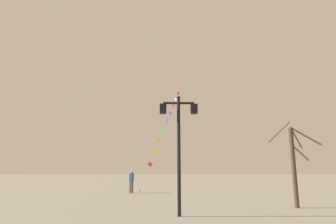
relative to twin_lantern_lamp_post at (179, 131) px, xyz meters
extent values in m
plane|color=gray|center=(-1.54, 11.16, -3.35)|extent=(160.00, 160.00, 0.00)
cylinder|color=black|center=(0.00, 0.00, -1.02)|extent=(0.14, 0.14, 4.66)
sphere|color=black|center=(0.00, 0.00, 1.40)|extent=(0.16, 0.16, 0.16)
cube|color=black|center=(0.00, 0.00, 1.17)|extent=(1.29, 0.08, 0.08)
cube|color=black|center=(-0.65, 0.00, 0.92)|extent=(0.28, 0.28, 0.40)
cube|color=beige|center=(-0.65, 0.00, 0.92)|extent=(0.19, 0.19, 0.30)
cube|color=black|center=(0.65, 0.00, 0.92)|extent=(0.28, 0.28, 0.40)
cube|color=beige|center=(0.65, 0.00, 0.92)|extent=(0.19, 0.19, 0.30)
cylinder|color=brown|center=(-2.49, 12.34, -3.26)|extent=(0.06, 0.06, 0.18)
cylinder|color=silver|center=(-2.15, 13.60, -2.14)|extent=(0.70, 2.53, 2.07)
cylinder|color=silver|center=(-1.61, 15.63, -0.49)|extent=(0.44, 1.57, 1.28)
cylinder|color=silver|center=(-1.19, 17.18, 0.78)|extent=(0.44, 1.57, 1.28)
cylinder|color=silver|center=(-0.78, 18.73, 2.04)|extent=(0.44, 1.57, 1.28)
cylinder|color=silver|center=(-0.36, 20.29, 3.31)|extent=(0.44, 1.57, 1.28)
cylinder|color=silver|center=(0.05, 21.84, 4.57)|extent=(0.44, 1.57, 1.28)
cylinder|color=silver|center=(0.47, 23.39, 5.84)|extent=(0.44, 1.57, 1.28)
cylinder|color=silver|center=(0.88, 24.94, 7.10)|extent=(0.44, 1.57, 1.28)
cylinder|color=silver|center=(1.30, 26.49, 8.37)|extent=(0.44, 1.57, 1.28)
cylinder|color=silver|center=(1.71, 28.04, 9.63)|extent=(0.44, 1.57, 1.28)
cube|color=red|center=(-1.82, 14.85, -1.12)|extent=(0.49, 0.04, 0.49)
cylinder|color=red|center=(-1.82, 14.85, -1.43)|extent=(0.02, 0.03, 0.24)
cube|color=orange|center=(-1.40, 16.41, 0.15)|extent=(0.48, 0.16, 0.49)
cylinder|color=orange|center=(-1.40, 16.41, -0.17)|extent=(0.02, 0.03, 0.25)
cube|color=yellow|center=(-0.99, 17.96, 1.41)|extent=(0.49, 0.04, 0.49)
cylinder|color=yellow|center=(-0.99, 17.96, 1.08)|extent=(0.02, 0.05, 0.28)
cube|color=green|center=(-0.57, 19.51, 2.68)|extent=(0.45, 0.23, 0.49)
cylinder|color=green|center=(-0.57, 19.51, 2.36)|extent=(0.04, 0.05, 0.25)
cube|color=blue|center=(-0.16, 21.06, 3.94)|extent=(0.45, 0.24, 0.49)
cylinder|color=blue|center=(-0.16, 21.06, 3.59)|extent=(0.02, 0.03, 0.32)
cube|color=purple|center=(0.26, 22.61, 5.21)|extent=(0.47, 0.17, 0.49)
cylinder|color=purple|center=(0.26, 22.61, 4.87)|extent=(0.03, 0.04, 0.28)
cube|color=pink|center=(0.68, 24.16, 6.47)|extent=(0.49, 0.06, 0.49)
cylinder|color=pink|center=(0.68, 24.16, 6.13)|extent=(0.02, 0.05, 0.30)
cube|color=white|center=(1.09, 25.72, 7.74)|extent=(0.44, 0.25, 0.49)
cylinder|color=white|center=(1.09, 25.72, 7.36)|extent=(0.05, 0.07, 0.37)
cube|color=red|center=(1.51, 27.27, 9.00)|extent=(0.49, 0.07, 0.49)
cylinder|color=red|center=(1.51, 27.27, 8.68)|extent=(0.02, 0.04, 0.27)
cube|color=orange|center=(1.92, 28.82, 10.27)|extent=(0.49, 0.12, 0.49)
cylinder|color=orange|center=(1.92, 28.82, 9.95)|extent=(0.02, 0.03, 0.25)
cube|color=brown|center=(-3.08, 11.09, -2.90)|extent=(0.28, 0.34, 0.90)
cube|color=#264C8C|center=(-3.08, 11.09, -2.17)|extent=(0.34, 0.43, 0.60)
sphere|color=tan|center=(-3.08, 11.09, -1.75)|extent=(0.22, 0.22, 0.22)
cylinder|color=#264C8C|center=(-3.02, 11.30, -2.00)|extent=(0.19, 0.40, 0.50)
cylinder|color=#423323|center=(5.73, 2.38, -1.44)|extent=(0.21, 0.21, 3.82)
cylinder|color=#423323|center=(6.28, 2.04, 0.03)|extent=(1.20, 0.77, 0.99)
cylinder|color=#423323|center=(6.01, 2.18, -0.76)|extent=(0.66, 0.52, 0.83)
cylinder|color=#423323|center=(6.06, 2.57, 0.01)|extent=(0.74, 0.47, 1.02)
cylinder|color=#423323|center=(5.35, 2.91, 0.32)|extent=(0.82, 1.11, 0.98)
camera|label=1|loc=(-0.65, -11.56, -1.55)|focal=30.34mm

